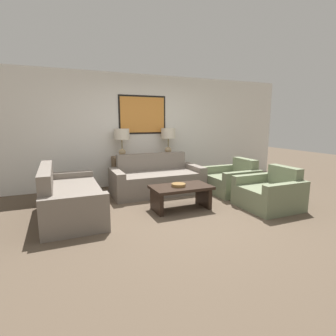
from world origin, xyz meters
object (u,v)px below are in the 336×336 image
object	(u,v)px
armchair_near_back_wall	(232,181)
armchair_near_camera	(269,194)
decorative_bowl	(179,185)
couch_by_back_wall	(157,180)
coffee_table	(181,192)
table_lamp_right	(168,136)
table_lamp_left	(122,137)
couch_by_side	(69,198)
console_table	(146,170)

from	to	relation	value
armchair_near_back_wall	armchair_near_camera	distance (m)	1.11
decorative_bowl	couch_by_back_wall	bearing A→B (deg)	87.79
coffee_table	table_lamp_right	bearing A→B (deg)	73.48
decorative_bowl	armchair_near_camera	distance (m)	1.66
table_lamp_right	armchair_near_back_wall	world-z (taller)	table_lamp_right
table_lamp_left	decorative_bowl	world-z (taller)	table_lamp_left
decorative_bowl	armchair_near_camera	xyz separation A→B (m)	(1.56, -0.54, -0.19)
couch_by_side	decorative_bowl	size ratio (longest dim) A/B	7.87
console_table	table_lamp_right	world-z (taller)	table_lamp_right
couch_by_back_wall	couch_by_side	size ratio (longest dim) A/B	1.00
table_lamp_right	armchair_near_camera	bearing A→B (deg)	-69.31
coffee_table	decorative_bowl	world-z (taller)	decorative_bowl
couch_by_side	couch_by_back_wall	bearing A→B (deg)	21.81
couch_by_side	armchair_near_camera	bearing A→B (deg)	-16.84
armchair_near_camera	couch_by_side	bearing A→B (deg)	163.16
coffee_table	couch_by_back_wall	bearing A→B (deg)	90.42
couch_by_back_wall	coffee_table	xyz separation A→B (m)	(0.01, -1.19, 0.02)
decorative_bowl	armchair_near_back_wall	world-z (taller)	armchair_near_back_wall
table_lamp_left	coffee_table	distance (m)	2.20
coffee_table	decorative_bowl	distance (m)	0.15
console_table	table_lamp_left	xyz separation A→B (m)	(-0.58, 0.00, 0.83)
table_lamp_left	decorative_bowl	distance (m)	2.15
coffee_table	armchair_near_camera	distance (m)	1.61
table_lamp_right	decorative_bowl	bearing A→B (deg)	-107.92
coffee_table	armchair_near_camera	bearing A→B (deg)	-20.16
table_lamp_left	couch_by_side	bearing A→B (deg)	-130.57
table_lamp_left	couch_by_back_wall	world-z (taller)	table_lamp_left
table_lamp_right	couch_by_back_wall	xyz separation A→B (m)	(-0.58, -0.73, -0.91)
armchair_near_back_wall	couch_by_back_wall	bearing A→B (deg)	157.10
couch_by_back_wall	coffee_table	size ratio (longest dim) A/B	1.86
decorative_bowl	table_lamp_right	bearing A→B (deg)	72.08
couch_by_back_wall	armchair_near_camera	bearing A→B (deg)	-49.06
table_lamp_right	console_table	bearing A→B (deg)	-180.00
console_table	armchair_near_camera	world-z (taller)	armchair_near_camera
console_table	coffee_table	xyz separation A→B (m)	(0.01, -1.93, -0.06)
table_lamp_left	coffee_table	xyz separation A→B (m)	(0.59, -1.93, -0.90)
table_lamp_right	armchair_near_back_wall	size ratio (longest dim) A/B	0.69
couch_by_side	coffee_table	bearing A→B (deg)	-14.02
table_lamp_right	armchair_near_camera	size ratio (longest dim) A/B	0.69
table_lamp_right	coffee_table	distance (m)	2.20
table_lamp_left	armchair_near_back_wall	bearing A→B (deg)	-33.20
console_table	couch_by_side	xyz separation A→B (m)	(-1.83, -1.46, -0.08)
couch_by_back_wall	armchair_near_back_wall	xyz separation A→B (m)	(1.52, -0.64, -0.03)
coffee_table	armchair_near_back_wall	world-z (taller)	armchair_near_back_wall
table_lamp_right	armchair_near_back_wall	xyz separation A→B (m)	(0.94, -1.37, -0.94)
decorative_bowl	armchair_near_back_wall	bearing A→B (deg)	19.90
console_table	coffee_table	size ratio (longest dim) A/B	1.53
table_lamp_left	couch_by_side	world-z (taller)	table_lamp_left
armchair_near_camera	armchair_near_back_wall	bearing A→B (deg)	90.00
couch_by_side	armchair_near_camera	distance (m)	3.50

